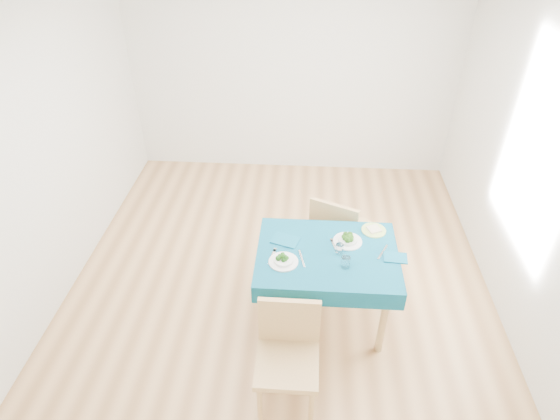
# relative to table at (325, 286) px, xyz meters

# --- Properties ---
(room_shell) EXTENTS (4.02, 4.52, 2.73)m
(room_shell) POSITION_rel_table_xyz_m (-0.41, 0.44, 0.97)
(room_shell) COLOR #A67545
(room_shell) RESTS_ON ground
(table) EXTENTS (1.13, 0.86, 0.76)m
(table) POSITION_rel_table_xyz_m (0.00, 0.00, 0.00)
(table) COLOR navy
(table) RESTS_ON ground
(chair_near) EXTENTS (0.45, 0.49, 1.11)m
(chair_near) POSITION_rel_table_xyz_m (-0.28, -0.83, 0.18)
(chair_near) COLOR tan
(chair_near) RESTS_ON ground
(chair_far) EXTENTS (0.64, 0.66, 1.17)m
(chair_far) POSITION_rel_table_xyz_m (0.15, 0.75, 0.21)
(chair_far) COLOR tan
(chair_far) RESTS_ON ground
(bowl_near) EXTENTS (0.23, 0.23, 0.07)m
(bowl_near) POSITION_rel_table_xyz_m (-0.35, -0.14, 0.41)
(bowl_near) COLOR white
(bowl_near) RESTS_ON table
(bowl_far) EXTENTS (0.24, 0.24, 0.07)m
(bowl_far) POSITION_rel_table_xyz_m (0.17, 0.15, 0.42)
(bowl_far) COLOR white
(bowl_far) RESTS_ON table
(fork_near) EXTENTS (0.05, 0.19, 0.00)m
(fork_near) POSITION_rel_table_xyz_m (-0.44, -0.08, 0.38)
(fork_near) COLOR silver
(fork_near) RESTS_ON table
(knife_near) EXTENTS (0.06, 0.21, 0.00)m
(knife_near) POSITION_rel_table_xyz_m (-0.20, -0.09, 0.38)
(knife_near) COLOR silver
(knife_near) RESTS_ON table
(fork_far) EXTENTS (0.07, 0.16, 0.00)m
(fork_far) POSITION_rel_table_xyz_m (0.06, 0.09, 0.38)
(fork_far) COLOR silver
(fork_far) RESTS_ON table
(knife_far) EXTENTS (0.11, 0.19, 0.00)m
(knife_far) POSITION_rel_table_xyz_m (0.44, 0.04, 0.38)
(knife_far) COLOR silver
(knife_far) RESTS_ON table
(napkin_near) EXTENTS (0.26, 0.22, 0.01)m
(napkin_near) POSITION_rel_table_xyz_m (-0.35, 0.13, 0.39)
(napkin_near) COLOR #0D5470
(napkin_near) RESTS_ON table
(napkin_far) EXTENTS (0.19, 0.14, 0.01)m
(napkin_far) POSITION_rel_table_xyz_m (0.54, -0.03, 0.38)
(napkin_far) COLOR #0D5470
(napkin_far) RESTS_ON table
(tumbler_center) EXTENTS (0.06, 0.06, 0.08)m
(tumbler_center) POSITION_rel_table_xyz_m (0.09, 0.01, 0.42)
(tumbler_center) COLOR white
(tumbler_center) RESTS_ON table
(tumbler_side) EXTENTS (0.07, 0.07, 0.09)m
(tumbler_side) POSITION_rel_table_xyz_m (0.13, -0.16, 0.43)
(tumbler_side) COLOR white
(tumbler_side) RESTS_ON table
(side_plate) EXTENTS (0.21, 0.21, 0.01)m
(side_plate) POSITION_rel_table_xyz_m (0.40, 0.31, 0.38)
(side_plate) COLOR #BBDB6B
(side_plate) RESTS_ON table
(bread_slice) EXTENTS (0.13, 0.13, 0.02)m
(bread_slice) POSITION_rel_table_xyz_m (0.40, 0.31, 0.40)
(bread_slice) COLOR beige
(bread_slice) RESTS_ON side_plate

